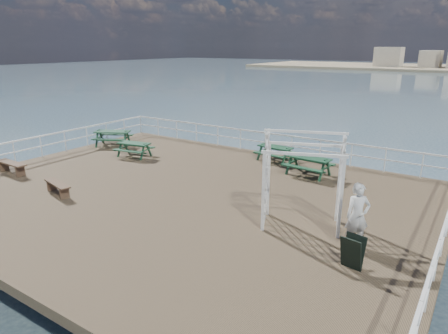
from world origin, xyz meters
TOP-DOWN VIEW (x-y plane):
  - ground at (0.00, 0.00)m, footprint 18.00×14.00m
  - railing at (-0.07, 2.57)m, footprint 17.77×13.76m
  - picnic_table_a at (-7.80, 3.64)m, footprint 2.37×2.23m
  - picnic_table_b at (1.10, 5.80)m, footprint 1.80×1.51m
  - picnic_table_c at (3.28, 4.61)m, footprint 1.95×1.63m
  - picnic_table_d at (-5.10, 2.62)m, footprint 1.84×1.58m
  - flat_bench_near at (-7.47, -2.30)m, footprint 1.78×0.46m
  - flat_bench_far at (-3.61, -2.74)m, footprint 1.61×0.71m
  - trellis_arbor at (5.00, -0.26)m, footprint 2.69×2.03m
  - sandwich_board at (7.06, -1.87)m, footprint 0.59×0.48m
  - person at (6.80, -0.70)m, footprint 0.79×0.76m

SIDE VIEW (x-z plane):
  - ground at x=0.00m, z-range -0.30..0.00m
  - flat_bench_far at x=-3.61m, z-range 0.11..0.56m
  - flat_bench_near at x=-7.47m, z-range 0.13..0.64m
  - sandwich_board at x=7.06m, z-range -0.01..0.86m
  - picnic_table_d at x=-5.10m, z-range 0.11..0.91m
  - picnic_table_b at x=1.10m, z-range 0.11..0.92m
  - picnic_table_c at x=3.28m, z-range 0.13..1.02m
  - picnic_table_a at x=-7.80m, z-range 0.13..1.04m
  - railing at x=-0.07m, z-range 0.32..1.42m
  - person at x=6.80m, z-range 0.00..1.83m
  - trellis_arbor at x=5.00m, z-range -0.17..2.81m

